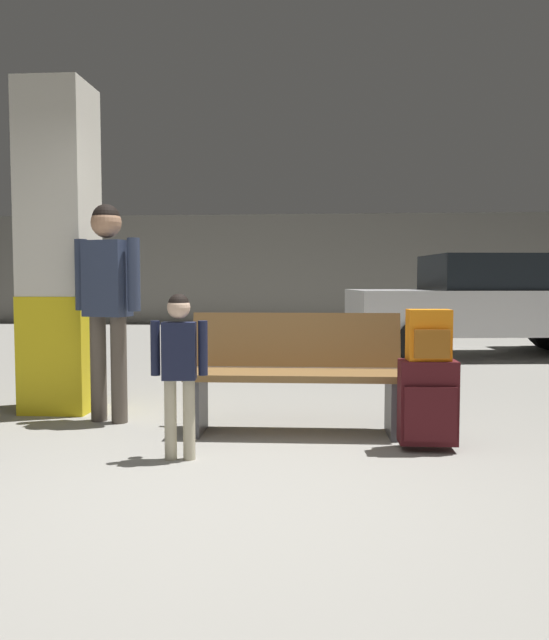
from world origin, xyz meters
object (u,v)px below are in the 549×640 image
(adult, at_px, (107,288))
(parked_car_near, at_px, (493,302))
(bench, at_px, (295,373))
(structural_pillar, at_px, (60,251))
(backpack_bright, at_px, (429,336))
(suitcase, at_px, (428,403))
(child, at_px, (179,358))

(adult, xyz_separation_m, parked_car_near, (4.23, 4.73, -0.27))
(bench, xyz_separation_m, adult, (-1.51, 0.22, 0.63))
(structural_pillar, xyz_separation_m, bench, (2.07, -0.64, -0.95))
(bench, xyz_separation_m, backpack_bright, (0.91, -0.45, 0.33))
(bench, relative_size, adult, 0.93)
(parked_car_near, bearing_deg, backpack_bright, -108.65)
(structural_pillar, xyz_separation_m, suitcase, (2.98, -1.09, -1.07))
(structural_pillar, distance_m, bench, 2.37)
(bench, bearing_deg, structural_pillar, 162.74)
(backpack_bright, distance_m, child, 1.65)
(backpack_bright, relative_size, adult, 0.20)
(adult, bearing_deg, child, -51.31)
(suitcase, xyz_separation_m, child, (-1.60, -0.35, 0.33))
(structural_pillar, distance_m, backpack_bright, 3.23)
(structural_pillar, relative_size, bench, 1.74)
(adult, height_order, parked_car_near, adult)
(child, distance_m, adult, 1.36)
(structural_pillar, height_order, parked_car_near, structural_pillar)
(parked_car_near, bearing_deg, bench, -118.87)
(bench, height_order, adult, adult)
(child, height_order, adult, adult)
(bench, bearing_deg, parked_car_near, 61.13)
(child, bearing_deg, backpack_bright, 12.23)
(child, bearing_deg, suitcase, 12.25)
(child, bearing_deg, bench, 48.73)
(backpack_bright, bearing_deg, adult, 164.66)
(suitcase, distance_m, backpack_bright, 0.45)
(bench, height_order, child, child)
(suitcase, bearing_deg, bench, 153.78)
(suitcase, distance_m, adult, 2.61)
(child, relative_size, adult, 0.61)
(adult, bearing_deg, suitcase, -15.34)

